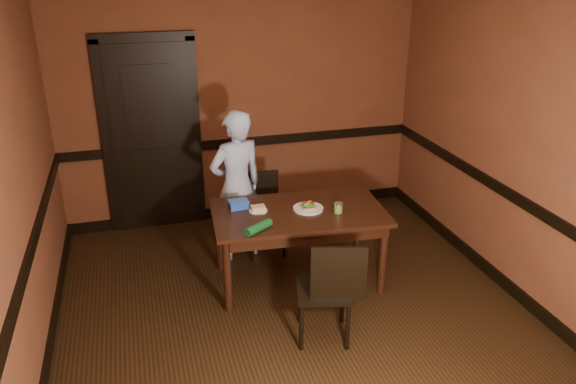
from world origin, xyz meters
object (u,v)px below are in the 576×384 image
cheese_saucer (258,209)px  chair_far (265,215)px  person (237,186)px  sandwich_plate (308,207)px  sauce_jar (338,208)px  food_tub (238,204)px  chair_near (324,288)px  dining_table (298,246)px

cheese_saucer → chair_far: bearing=70.9°
person → sandwich_plate: (0.54, -0.63, -0.02)m
sauce_jar → food_tub: sauce_jar is taller
chair_near → cheese_saucer: 1.04m
chair_near → cheese_saucer: bearing=-57.2°
chair_far → sauce_jar: chair_far is taller
person → cheese_saucer: (0.09, -0.55, -0.02)m
dining_table → chair_far: bearing=108.8°
dining_table → chair_near: size_ratio=1.73×
sauce_jar → cheese_saucer: 0.72m
dining_table → person: bearing=129.1°
dining_table → sandwich_plate: bearing=6.5°
dining_table → food_tub: bearing=162.8°
food_tub → chair_far: bearing=47.5°
chair_near → sandwich_plate: 0.92m
chair_near → person: 1.58m
food_tub → sauce_jar: bearing=-25.7°
chair_near → chair_far: bearing=-70.7°
chair_near → person: person is taller
chair_far → sandwich_plate: bearing=-65.6°
dining_table → person: person is taller
chair_far → chair_near: 1.50m
sauce_jar → sandwich_plate: bearing=150.1°
chair_far → chair_near: chair_near is taller
dining_table → cheese_saucer: size_ratio=9.27×
cheese_saucer → dining_table: bearing=-14.0°
dining_table → chair_far: (-0.17, 0.64, 0.05)m
person → cheese_saucer: person is taller
dining_table → chair_near: chair_near is taller
dining_table → chair_near: (-0.05, -0.86, 0.08)m
dining_table → person: (-0.44, 0.64, 0.40)m
dining_table → chair_far: chair_far is taller
person → food_tub: size_ratio=8.23×
chair_far → cheese_saucer: bearing=-106.8°
person → sandwich_plate: bearing=113.5°
chair_far → cheese_saucer: (-0.19, -0.55, 0.34)m
sauce_jar → cheese_saucer: (-0.69, 0.22, -0.03)m
dining_table → cheese_saucer: (-0.36, 0.09, 0.39)m
dining_table → sauce_jar: size_ratio=16.85×
sandwich_plate → cheese_saucer: (-0.45, 0.09, 0.00)m
chair_far → sandwich_plate: size_ratio=3.02×
person → dining_table: bearing=108.2°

